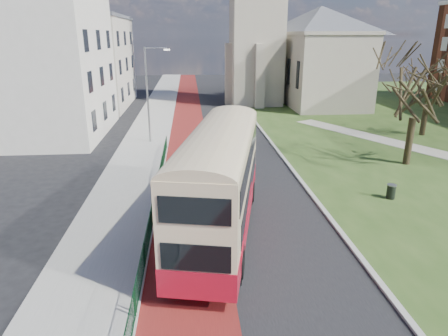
{
  "coord_description": "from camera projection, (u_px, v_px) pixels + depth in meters",
  "views": [
    {
      "loc": [
        -0.95,
        -16.46,
        9.06
      ],
      "look_at": [
        0.86,
        4.52,
        2.0
      ],
      "focal_mm": 32.0,
      "sensor_mm": 36.0,
      "label": 1
    }
  ],
  "objects": [
    {
      "name": "road_carriageway",
      "position": [
        217.0,
        136.0,
        37.52
      ],
      "size": [
        9.0,
        120.0,
        0.01
      ],
      "primitive_type": "cube",
      "color": "black",
      "rests_on": "ground"
    },
    {
      "name": "kerb_west",
      "position": [
        168.0,
        136.0,
        37.13
      ],
      "size": [
        0.25,
        120.0,
        0.13
      ],
      "primitive_type": "cube",
      "color": "#999993",
      "rests_on": "ground"
    },
    {
      "name": "kerb_east",
      "position": [
        261.0,
        129.0,
        39.77
      ],
      "size": [
        0.25,
        80.0,
        0.13
      ],
      "primitive_type": "cube",
      "color": "#999993",
      "rests_on": "ground"
    },
    {
      "name": "winter_tree_near",
      "position": [
        419.0,
        79.0,
        27.38
      ],
      "size": [
        6.86,
        6.86,
        8.81
      ],
      "rotation": [
        0.0,
        0.0,
        -0.16
      ],
      "color": "#322919",
      "rests_on": "grass_green"
    },
    {
      "name": "winter_tree_far",
      "position": [
        431.0,
        80.0,
        36.14
      ],
      "size": [
        6.56,
        6.56,
        7.39
      ],
      "rotation": [
        0.0,
        0.0,
        -0.39
      ],
      "color": "#2F2617",
      "rests_on": "grass_green"
    },
    {
      "name": "gothic_church",
      "position": [
        292.0,
        1.0,
        51.25
      ],
      "size": [
        16.38,
        18.0,
        40.0
      ],
      "color": "gray",
      "rests_on": "ground"
    },
    {
      "name": "pedestrian_railing",
      "position": [
        156.0,
        198.0,
        21.87
      ],
      "size": [
        0.07,
        24.0,
        1.12
      ],
      "color": "#0D3B1F",
      "rests_on": "ground"
    },
    {
      "name": "street_block_far",
      "position": [
        87.0,
        61.0,
        51.43
      ],
      "size": [
        10.3,
        16.3,
        11.5
      ],
      "color": "beige",
      "rests_on": "ground"
    },
    {
      "name": "ground",
      "position": [
        214.0,
        240.0,
        18.51
      ],
      "size": [
        160.0,
        160.0,
        0.0
      ],
      "primitive_type": "plane",
      "color": "black",
      "rests_on": "ground"
    },
    {
      "name": "bus",
      "position": [
        220.0,
        177.0,
        18.31
      ],
      "size": [
        5.16,
        12.17,
        4.96
      ],
      "rotation": [
        0.0,
        0.0,
        -0.21
      ],
      "color": "#A30F21",
      "rests_on": "ground"
    },
    {
      "name": "litter_bin",
      "position": [
        391.0,
        191.0,
        23.0
      ],
      "size": [
        0.6,
        0.6,
        0.85
      ],
      "rotation": [
        0.0,
        0.0,
        -0.14
      ],
      "color": "black",
      "rests_on": "grass_green"
    },
    {
      "name": "streetlamp",
      "position": [
        149.0,
        90.0,
        33.7
      ],
      "size": [
        2.13,
        0.18,
        8.0
      ],
      "color": "gray",
      "rests_on": "pavement_west"
    },
    {
      "name": "pavement_west",
      "position": [
        147.0,
        137.0,
        36.97
      ],
      "size": [
        4.0,
        120.0,
        0.12
      ],
      "primitive_type": "cube",
      "color": "gray",
      "rests_on": "ground"
    },
    {
      "name": "street_block_near",
      "position": [
        44.0,
        64.0,
        36.08
      ],
      "size": [
        10.3,
        14.3,
        13.0
      ],
      "color": "beige",
      "rests_on": "ground"
    },
    {
      "name": "bus_lane",
      "position": [
        188.0,
        136.0,
        37.3
      ],
      "size": [
        3.4,
        120.0,
        0.01
      ],
      "primitive_type": "cube",
      "color": "#591414",
      "rests_on": "ground"
    }
  ]
}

